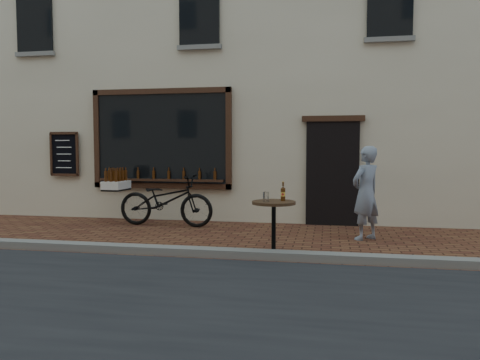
# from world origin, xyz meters

# --- Properties ---
(ground) EXTENTS (90.00, 90.00, 0.00)m
(ground) POSITION_xyz_m (0.00, 0.00, 0.00)
(ground) COLOR #4F2619
(ground) RESTS_ON ground
(kerb) EXTENTS (90.00, 0.25, 0.12)m
(kerb) POSITION_xyz_m (0.00, 0.20, 0.06)
(kerb) COLOR slate
(kerb) RESTS_ON ground
(shop_building) EXTENTS (28.00, 6.20, 10.00)m
(shop_building) POSITION_xyz_m (0.00, 6.50, 5.00)
(shop_building) COLOR beige
(shop_building) RESTS_ON ground
(cargo_bicycle) EXTENTS (2.41, 0.81, 1.16)m
(cargo_bicycle) POSITION_xyz_m (-1.58, 2.70, 0.55)
(cargo_bicycle) COLOR black
(cargo_bicycle) RESTS_ON ground
(bistro_table) EXTENTS (0.66, 0.66, 1.13)m
(bistro_table) POSITION_xyz_m (1.02, 0.35, 0.60)
(bistro_table) COLOR black
(bistro_table) RESTS_ON ground
(pedestrian) EXTENTS (0.72, 0.72, 1.68)m
(pedestrian) POSITION_xyz_m (2.48, 1.97, 0.84)
(pedestrian) COLOR gray
(pedestrian) RESTS_ON ground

